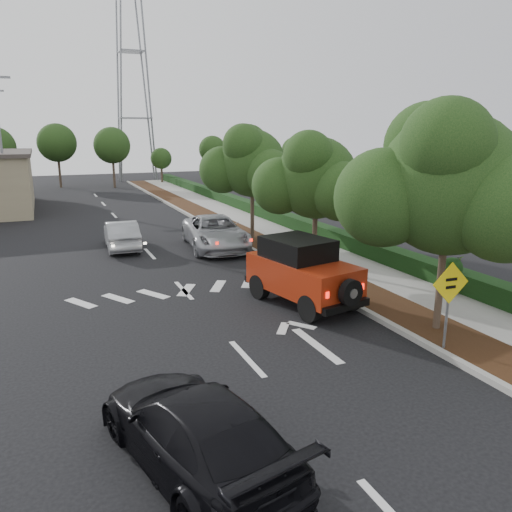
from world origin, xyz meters
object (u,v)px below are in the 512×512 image
silver_suv_ahead (215,232)px  speed_hump_sign (449,294)px  red_jeep (299,271)px  black_suv_oncoming (195,429)px

silver_suv_ahead → speed_hump_sign: speed_hump_sign is taller
speed_hump_sign → silver_suv_ahead: bearing=100.2°
red_jeep → black_suv_oncoming: red_jeep is taller
black_suv_oncoming → red_jeep: bearing=-142.1°
black_suv_oncoming → speed_hump_sign: bearing=-178.5°
red_jeep → silver_suv_ahead: (0.04, 8.68, -0.32)m
silver_suv_ahead → black_suv_oncoming: 16.34m
silver_suv_ahead → black_suv_oncoming: (-5.55, -15.37, -0.09)m
black_suv_oncoming → speed_hump_sign: size_ratio=2.08×
speed_hump_sign → red_jeep: bearing=112.0°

